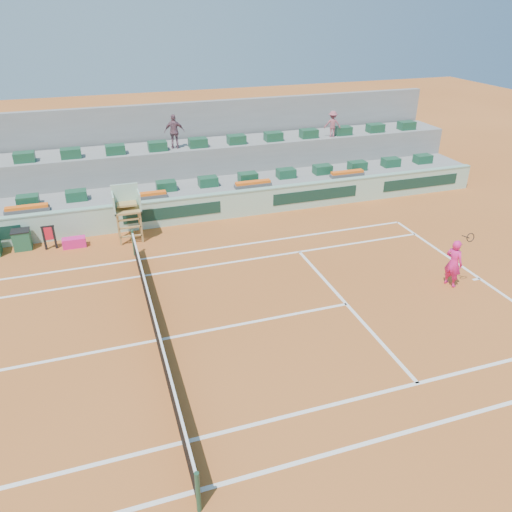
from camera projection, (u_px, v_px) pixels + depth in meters
The scene contains 17 objects.
ground at pixel (157, 340), 15.09m from camera, with size 90.00×90.00×0.00m, color #AC5521.
seating_tier_lower at pixel (123, 201), 23.83m from camera, with size 36.00×4.00×1.20m, color gray.
seating_tier_upper at pixel (118, 176), 24.85m from camera, with size 36.00×2.40×2.60m, color gray.
stadium_back_wall at pixel (114, 150), 25.79m from camera, with size 36.00×0.40×4.40m, color gray.
player_bag at pixel (74, 242), 20.66m from camera, with size 0.93×0.41×0.41m, color #F11F7F.
spectator_mid at pixel (174, 132), 24.28m from camera, with size 0.97×0.40×1.65m, color #7D5361.
spectator_right at pixel (333, 124), 26.40m from camera, with size 0.87×0.50×1.35m, color #A1505C.
court_lines at pixel (157, 340), 15.09m from camera, with size 23.89×11.09×0.01m.
tennis_net at pixel (155, 326), 14.85m from camera, with size 0.10×11.97×1.10m.
advertising_hoarding at pixel (128, 217), 21.96m from camera, with size 36.00×0.34×1.26m.
umpire_chair at pixel (127, 206), 20.70m from camera, with size 1.10×0.90×2.40m.
seat_row_lower at pixel (122, 190), 22.69m from camera, with size 32.90×0.60×0.44m.
seat_row_upper at pixel (115, 149), 23.65m from camera, with size 32.90×0.60×0.44m.
flower_planters at pixel (89, 202), 21.64m from camera, with size 26.80×0.36×0.28m.
drink_cooler_a at pixel (22, 240), 20.40m from camera, with size 0.71×0.62×0.84m.
towel_rack at pixel (49, 236), 20.32m from camera, with size 0.52×0.09×1.03m.
tennis_player at pixel (454, 263), 17.61m from camera, with size 0.61×0.94×2.28m.
Camera 1 is at (-0.98, -12.54, 9.23)m, focal length 35.00 mm.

